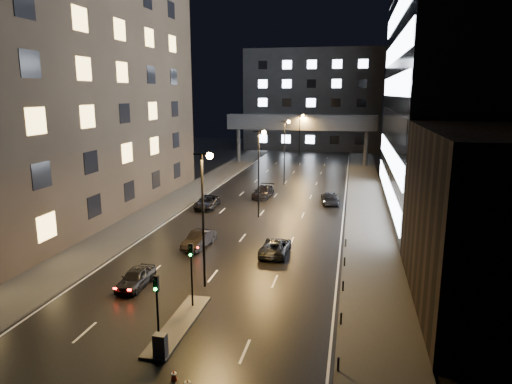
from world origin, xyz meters
TOP-DOWN VIEW (x-y plane):
  - ground at (0.00, 40.00)m, footprint 160.00×160.00m
  - sidewalk_left at (-12.50, 35.00)m, footprint 5.00×110.00m
  - sidewalk_right at (12.50, 35.00)m, footprint 5.00×110.00m
  - building_left at (-22.50, 24.00)m, footprint 15.00×48.00m
  - building_right_low at (20.00, 9.00)m, footprint 10.00×18.00m
  - building_right_glass at (25.00, 36.00)m, footprint 20.00×36.00m
  - building_far at (0.00, 98.00)m, footprint 34.00×14.00m
  - skybridge at (0.00, 70.00)m, footprint 30.00×3.00m
  - median_island at (0.30, 2.00)m, footprint 1.60×8.00m
  - traffic_signal_near at (0.30, 4.49)m, footprint 0.28×0.34m
  - traffic_signal_far at (0.30, -1.01)m, footprint 0.28×0.34m
  - bollard_row at (10.20, 6.50)m, footprint 0.12×25.12m
  - streetlight_near at (0.16, 8.00)m, footprint 1.45×0.50m
  - streetlight_mid_a at (0.16, 28.00)m, footprint 1.45×0.50m
  - streetlight_mid_b at (0.16, 48.00)m, footprint 1.45×0.50m
  - streetlight_far at (0.16, 68.00)m, footprint 1.45×0.50m
  - car_away_a at (-5.02, 6.86)m, footprint 1.73×4.27m
  - car_away_b at (-3.34, 16.41)m, footprint 2.20×4.86m
  - car_away_c at (-7.31, 31.06)m, footprint 2.91×5.61m
  - car_away_d at (-1.50, 38.41)m, footprint 2.55×5.59m
  - car_toward_a at (4.03, 16.05)m, footprint 2.43×5.14m
  - car_toward_b at (7.82, 36.71)m, footprint 2.77×5.45m
  - utility_cabinet at (0.70, -1.70)m, footprint 0.71×0.52m
  - cone_a at (2.09, -3.27)m, footprint 0.39×0.39m
  - cone_b at (3.00, -3.77)m, footprint 0.41×0.41m

SIDE VIEW (x-z plane):
  - ground at x=0.00m, z-range 0.00..0.00m
  - sidewalk_left at x=-12.50m, z-range 0.00..0.15m
  - sidewalk_right at x=12.50m, z-range 0.00..0.15m
  - median_island at x=0.30m, z-range 0.00..0.15m
  - cone_b at x=3.00m, z-range 0.00..0.51m
  - cone_a at x=2.09m, z-range 0.00..0.55m
  - bollard_row at x=10.20m, z-range 0.00..0.90m
  - car_toward_a at x=4.03m, z-range 0.00..1.42m
  - car_away_a at x=-5.02m, z-range 0.00..1.45m
  - car_away_c at x=-7.31m, z-range 0.00..1.51m
  - car_toward_b at x=7.82m, z-range 0.00..1.52m
  - car_away_b at x=-3.34m, z-range 0.00..1.55m
  - car_away_d at x=-1.50m, z-range 0.00..1.59m
  - utility_cabinet at x=0.70m, z-range 0.15..1.49m
  - traffic_signal_near at x=0.30m, z-range 0.89..5.29m
  - traffic_signal_far at x=0.30m, z-range 0.89..5.29m
  - building_right_low at x=20.00m, z-range 0.00..12.00m
  - streetlight_near at x=0.16m, z-range 1.42..11.57m
  - streetlight_mid_a at x=0.16m, z-range 1.42..11.57m
  - streetlight_mid_b at x=0.16m, z-range 1.42..11.57m
  - streetlight_far at x=0.16m, z-range 1.42..11.57m
  - skybridge at x=0.00m, z-range 3.34..13.34m
  - building_far at x=0.00m, z-range 0.00..25.00m
  - building_left at x=-22.50m, z-range 0.00..40.00m
  - building_right_glass at x=25.00m, z-range 0.00..45.00m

